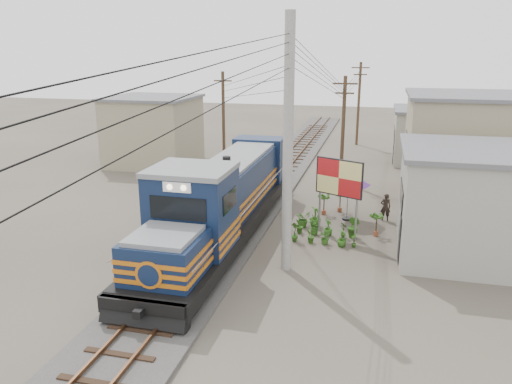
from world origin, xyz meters
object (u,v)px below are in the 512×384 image
(billboard, at_px, (339,180))
(market_umbrella, at_px, (349,179))
(locomotive, at_px, (223,201))
(vendor, at_px, (386,207))

(billboard, bearing_deg, market_umbrella, 106.97)
(billboard, distance_m, market_umbrella, 2.46)
(locomotive, xyz_separation_m, billboard, (5.16, 1.70, 0.95))
(locomotive, xyz_separation_m, vendor, (7.42, 4.46, -1.09))
(billboard, bearing_deg, locomotive, -137.24)
(market_umbrella, bearing_deg, locomotive, -143.36)
(vendor, bearing_deg, locomotive, 25.53)
(billboard, xyz_separation_m, market_umbrella, (0.32, 2.37, -0.56))
(billboard, height_order, vendor, billboard)
(locomotive, relative_size, billboard, 4.55)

